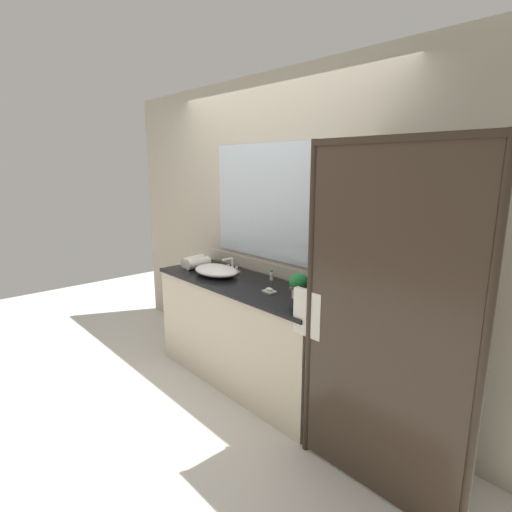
# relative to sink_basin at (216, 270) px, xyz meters

# --- Properties ---
(ground_plane) EXTENTS (8.00, 8.00, 0.00)m
(ground_plane) POSITION_rel_sink_basin_xyz_m (0.34, 0.04, -0.94)
(ground_plane) COLOR silver
(wall_back_with_mirror) EXTENTS (4.40, 0.06, 2.60)m
(wall_back_with_mirror) POSITION_rel_sink_basin_xyz_m (0.34, 0.38, 0.36)
(wall_back_with_mirror) COLOR #B2A893
(wall_back_with_mirror) RESTS_ON ground_plane
(vanity_cabinet) EXTENTS (1.80, 0.58, 0.90)m
(vanity_cabinet) POSITION_rel_sink_basin_xyz_m (0.34, 0.05, -0.49)
(vanity_cabinet) COLOR beige
(vanity_cabinet) RESTS_ON ground_plane
(shower_enclosure) EXTENTS (1.20, 0.59, 2.00)m
(shower_enclosure) POSITION_rel_sink_basin_xyz_m (1.62, -0.15, 0.08)
(shower_enclosure) COLOR #2D2319
(shower_enclosure) RESTS_ON ground_plane
(sink_basin) EXTENTS (0.46, 0.32, 0.09)m
(sink_basin) POSITION_rel_sink_basin_xyz_m (0.00, 0.00, 0.00)
(sink_basin) COLOR white
(sink_basin) RESTS_ON vanity_cabinet
(faucet) EXTENTS (0.17, 0.13, 0.14)m
(faucet) POSITION_rel_sink_basin_xyz_m (0.00, 0.17, 0.00)
(faucet) COLOR silver
(faucet) RESTS_ON vanity_cabinet
(potted_plant) EXTENTS (0.15, 0.15, 0.18)m
(potted_plant) POSITION_rel_sink_basin_xyz_m (0.92, 0.07, 0.06)
(potted_plant) COLOR beige
(potted_plant) RESTS_ON vanity_cabinet
(soap_dish) EXTENTS (0.10, 0.07, 0.04)m
(soap_dish) POSITION_rel_sink_basin_xyz_m (0.68, 0.01, -0.03)
(soap_dish) COLOR silver
(soap_dish) RESTS_ON vanity_cabinet
(amenity_bottle_conditioner) EXTENTS (0.03, 0.03, 0.09)m
(amenity_bottle_conditioner) POSITION_rel_sink_basin_xyz_m (1.00, 0.25, 0.00)
(amenity_bottle_conditioner) COLOR silver
(amenity_bottle_conditioner) RESTS_ON vanity_cabinet
(amenity_bottle_body_wash) EXTENTS (0.03, 0.03, 0.09)m
(amenity_bottle_body_wash) POSITION_rel_sink_basin_xyz_m (0.44, 0.25, -0.00)
(amenity_bottle_body_wash) COLOR silver
(amenity_bottle_body_wash) RESTS_ON vanity_cabinet
(amenity_bottle_lotion) EXTENTS (0.03, 0.03, 0.10)m
(amenity_bottle_lotion) POSITION_rel_sink_basin_xyz_m (1.08, 0.06, 0.00)
(amenity_bottle_lotion) COLOR #4C7056
(amenity_bottle_lotion) RESTS_ON vanity_cabinet
(rolled_towel_near_edge) EXTENTS (0.14, 0.26, 0.10)m
(rolled_towel_near_edge) POSITION_rel_sink_basin_xyz_m (-0.42, 0.04, 0.01)
(rolled_towel_near_edge) COLOR silver
(rolled_towel_near_edge) RESTS_ON vanity_cabinet
(rolled_towel_middle) EXTENTS (0.12, 0.23, 0.10)m
(rolled_towel_middle) POSITION_rel_sink_basin_xyz_m (-0.31, 0.01, 0.01)
(rolled_towel_middle) COLOR silver
(rolled_towel_middle) RESTS_ON vanity_cabinet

